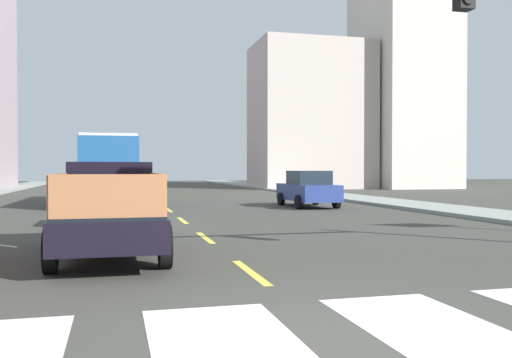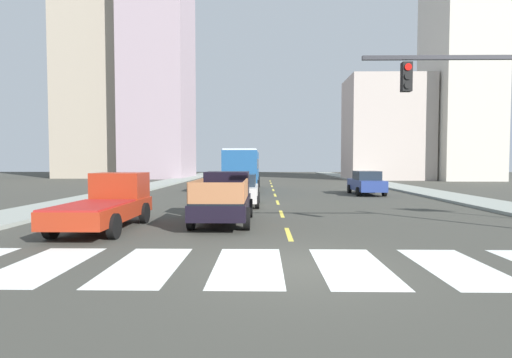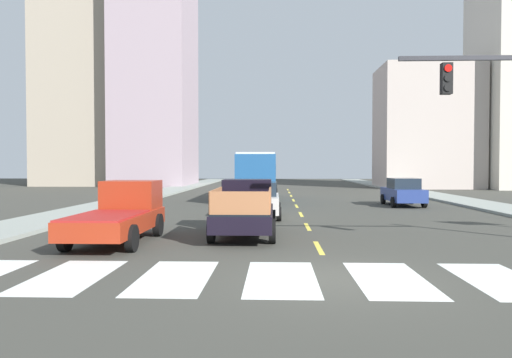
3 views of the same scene
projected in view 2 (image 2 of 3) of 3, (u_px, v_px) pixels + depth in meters
name	position (u px, v px, depth m)	size (l,w,h in m)	color
ground_plane	(300.00, 266.00, 8.98)	(160.00, 160.00, 0.00)	#3C3C36
sidewalk_right	(444.00, 196.00, 26.74)	(3.02, 110.00, 0.15)	gray
sidewalk_left	(109.00, 195.00, 27.17)	(3.02, 110.00, 0.15)	gray
crosswalk_stripe_1	(44.00, 265.00, 9.09)	(1.55, 3.47, 0.01)	silver
crosswalk_stripe_2	(145.00, 265.00, 9.05)	(1.55, 3.47, 0.01)	silver
crosswalk_stripe_3	(248.00, 266.00, 9.00)	(1.55, 3.47, 0.01)	silver
crosswalk_stripe_4	(352.00, 267.00, 8.96)	(1.55, 3.47, 0.01)	silver
crosswalk_stripe_5	(457.00, 267.00, 8.92)	(1.55, 3.47, 0.01)	silver
lane_dash_0	(289.00, 234.00, 12.98)	(0.16, 2.40, 0.01)	yellow
lane_dash_1	(282.00, 214.00, 17.97)	(0.16, 2.40, 0.01)	yellow
lane_dash_2	(278.00, 202.00, 22.96)	(0.16, 2.40, 0.01)	yellow
lane_dash_3	(275.00, 195.00, 27.96)	(0.16, 2.40, 0.01)	yellow
lane_dash_4	(273.00, 190.00, 32.95)	(0.16, 2.40, 0.01)	yellow
lane_dash_5	(272.00, 186.00, 37.95)	(0.16, 2.40, 0.01)	yellow
lane_dash_6	(271.00, 183.00, 42.94)	(0.16, 2.40, 0.01)	yellow
lane_dash_7	(270.00, 181.00, 47.93)	(0.16, 2.40, 0.01)	yellow
pickup_stakebed	(224.00, 198.00, 15.71)	(2.18, 5.20, 1.96)	black
pickup_dark	(109.00, 202.00, 14.17)	(2.18, 5.20, 1.96)	maroon
city_bus	(243.00, 167.00, 32.85)	(2.72, 10.80, 3.32)	#1F5088
sedan_far	(241.00, 190.00, 21.24)	(2.02, 4.40, 1.72)	silver
sedan_near_right	(366.00, 183.00, 28.27)	(2.02, 4.40, 1.72)	navy
tower_tall_centre	(159.00, 15.00, 56.77)	(8.68, 11.56, 47.17)	#9D8A94
block_mid_left	(460.00, 48.00, 50.71)	(7.36, 9.68, 34.22)	beige
block_mid_right	(386.00, 129.00, 52.20)	(10.43, 7.65, 13.44)	#B8AAA0
block_low_left	(101.00, 62.00, 58.52)	(10.93, 9.71, 34.41)	#A19480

